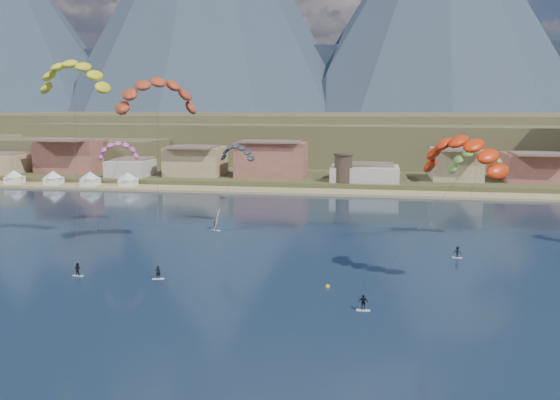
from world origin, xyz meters
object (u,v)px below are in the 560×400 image
object	(u,v)px
kitesurfer_orange	(463,149)
buoy	(328,287)
kitesurfer_red	(157,90)
kitesurfer_yellow	(73,72)
windsurfer	(216,224)
watchtower	(343,168)
kitesurfer_green	(477,158)

from	to	relation	value
kitesurfer_orange	buoy	xyz separation A→B (m)	(-17.13, -3.79, -18.39)
kitesurfer_red	kitesurfer_orange	world-z (taller)	kitesurfer_red
kitesurfer_yellow	windsurfer	world-z (taller)	kitesurfer_yellow
kitesurfer_orange	kitesurfer_red	bearing A→B (deg)	168.36
watchtower	kitesurfer_green	distance (m)	66.90
watchtower	kitesurfer_yellow	distance (m)	90.12
kitesurfer_red	kitesurfer_yellow	world-z (taller)	kitesurfer_yellow
kitesurfer_orange	watchtower	bearing A→B (deg)	102.94
kitesurfer_yellow	kitesurfer_orange	bearing A→B (deg)	-10.66
kitesurfer_red	buoy	distance (m)	40.94
kitesurfer_green	windsurfer	distance (m)	50.24
kitesurfer_orange	buoy	size ratio (longest dim) A/B	39.32
kitesurfer_green	windsurfer	world-z (taller)	kitesurfer_green
kitesurfer_yellow	windsurfer	xyz separation A→B (m)	(18.85, 17.01, -28.22)
watchtower	kitesurfer_orange	distance (m)	91.78
kitesurfer_yellow	windsurfer	bearing A→B (deg)	42.05
kitesurfer_green	kitesurfer_red	bearing A→B (deg)	-160.26
kitesurfer_red	kitesurfer_green	world-z (taller)	kitesurfer_red
watchtower	kitesurfer_green	world-z (taller)	kitesurfer_green
kitesurfer_red	kitesurfer_green	size ratio (longest dim) A/B	1.55
kitesurfer_orange	buoy	world-z (taller)	kitesurfer_orange
windsurfer	buoy	bearing A→B (deg)	-52.65
kitesurfer_green	windsurfer	size ratio (longest dim) A/B	4.81
watchtower	windsurfer	bearing A→B (deg)	-109.50
kitesurfer_red	kitesurfer_orange	bearing A→B (deg)	-11.64
buoy	kitesurfer_green	bearing A→B (deg)	53.28
kitesurfer_orange	kitesurfer_green	xyz separation A→B (m)	(6.62, 28.06, -3.49)
watchtower	kitesurfer_red	distance (m)	85.58
kitesurfer_red	windsurfer	size ratio (longest dim) A/B	7.44
kitesurfer_red	buoy	size ratio (longest dim) A/B	49.53
kitesurfer_green	windsurfer	xyz separation A→B (m)	(-48.33, 0.35, -13.69)
kitesurfer_green	buoy	size ratio (longest dim) A/B	32.02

